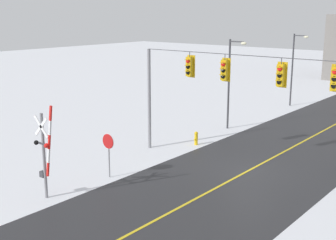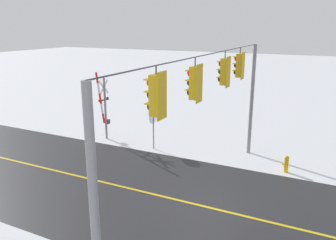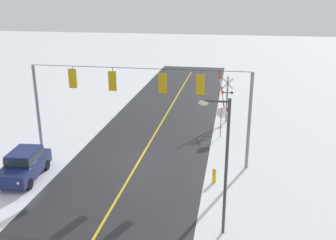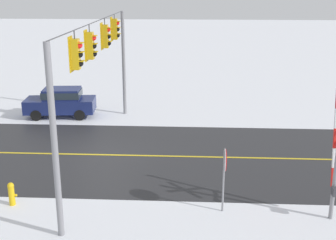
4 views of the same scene
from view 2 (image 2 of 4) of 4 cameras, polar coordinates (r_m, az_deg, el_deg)
name	(u,v)px [view 2 (image 2 of 4)]	position (r m, az deg, el deg)	size (l,w,h in m)	color
ground_plane	(207,207)	(14.59, 6.46, -14.18)	(160.00, 160.00, 0.00)	white
signal_span	(210,101)	(12.95, 6.93, 3.08)	(14.20, 0.47, 6.22)	gray
stop_sign	(153,121)	(20.31, -2.50, -0.20)	(0.80, 0.09, 2.35)	gray
railroad_crossing	(104,105)	(22.35, -10.50, 2.44)	(1.28, 0.31, 4.44)	gray
fire_hydrant	(286,163)	(18.44, 19.02, -6.81)	(0.24, 0.31, 0.88)	gold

